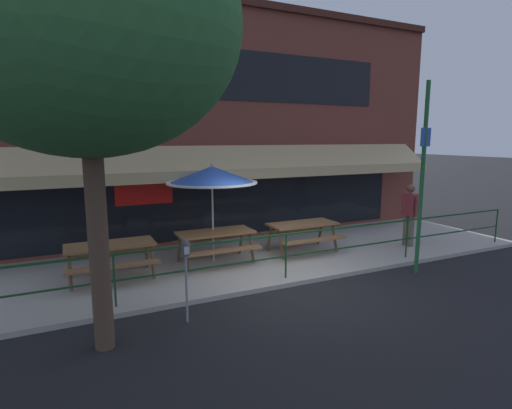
# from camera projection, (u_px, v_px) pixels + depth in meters

# --- Properties ---
(ground_plane) EXTENTS (120.00, 120.00, 0.00)m
(ground_plane) POSITION_uv_depth(u_px,v_px,m) (293.00, 287.00, 8.28)
(ground_plane) COLOR black
(patio_deck) EXTENTS (15.00, 4.00, 0.10)m
(patio_deck) POSITION_uv_depth(u_px,v_px,m) (252.00, 259.00, 10.05)
(patio_deck) COLOR #ADA89E
(patio_deck) RESTS_ON ground
(restaurant_building) EXTENTS (15.00, 1.60, 6.88)m
(restaurant_building) POSITION_uv_depth(u_px,v_px,m) (219.00, 125.00, 11.48)
(restaurant_building) COLOR brown
(restaurant_building) RESTS_ON ground
(patio_railing) EXTENTS (13.84, 0.04, 0.97)m
(patio_railing) POSITION_uv_depth(u_px,v_px,m) (286.00, 246.00, 8.41)
(patio_railing) COLOR #194723
(patio_railing) RESTS_ON patio_deck
(picnic_table_left) EXTENTS (1.80, 1.42, 0.76)m
(picnic_table_left) POSITION_uv_depth(u_px,v_px,m) (111.00, 251.00, 8.38)
(picnic_table_left) COLOR brown
(picnic_table_left) RESTS_ON patio_deck
(picnic_table_centre) EXTENTS (1.80, 1.42, 0.76)m
(picnic_table_centre) POSITION_uv_depth(u_px,v_px,m) (216.00, 238.00, 9.49)
(picnic_table_centre) COLOR brown
(picnic_table_centre) RESTS_ON patio_deck
(picnic_table_right) EXTENTS (1.80, 1.42, 0.76)m
(picnic_table_right) POSITION_uv_depth(u_px,v_px,m) (302.00, 229.00, 10.42)
(picnic_table_right) COLOR brown
(picnic_table_right) RESTS_ON patio_deck
(patio_umbrella_centre) EXTENTS (2.14, 2.14, 2.38)m
(patio_umbrella_centre) POSITION_uv_depth(u_px,v_px,m) (212.00, 175.00, 9.40)
(patio_umbrella_centre) COLOR #B7B2A8
(patio_umbrella_centre) RESTS_ON patio_deck
(pedestrian_walking) EXTENTS (0.26, 0.62, 1.71)m
(pedestrian_walking) POSITION_uv_depth(u_px,v_px,m) (410.00, 212.00, 10.93)
(pedestrian_walking) COLOR #665B4C
(pedestrian_walking) RESTS_ON patio_deck
(parking_meter_near) EXTENTS (0.15, 0.16, 1.42)m
(parking_meter_near) POSITION_uv_depth(u_px,v_px,m) (186.00, 256.00, 6.51)
(parking_meter_near) COLOR gray
(parking_meter_near) RESTS_ON ground
(street_sign_pole) EXTENTS (0.28, 0.09, 4.26)m
(street_sign_pole) POSITION_uv_depth(u_px,v_px,m) (422.00, 178.00, 8.79)
(street_sign_pole) COLOR #1E6033
(street_sign_pole) RESTS_ON ground
(street_tree_curbside) EXTENTS (4.19, 3.77, 6.96)m
(street_tree_curbside) POSITION_uv_depth(u_px,v_px,m) (93.00, 0.00, 5.09)
(street_tree_curbside) COLOR brown
(street_tree_curbside) RESTS_ON ground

